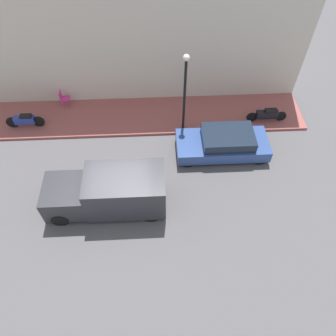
% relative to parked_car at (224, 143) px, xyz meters
% --- Properties ---
extents(ground_plane, '(60.00, 60.00, 0.00)m').
position_rel_parked_car_xyz_m(ground_plane, '(-2.72, 4.66, -0.58)').
color(ground_plane, '#514F51').
extents(sidewalk, '(2.74, 18.23, 0.12)m').
position_rel_parked_car_xyz_m(sidewalk, '(2.60, 4.66, -0.52)').
color(sidewalk, '#934C47').
rests_on(sidewalk, ground_plane).
extents(building_facade, '(0.30, 18.23, 7.25)m').
position_rel_parked_car_xyz_m(building_facade, '(4.12, 4.66, 3.04)').
color(building_facade, beige).
rests_on(building_facade, ground_plane).
extents(parked_car, '(1.80, 4.19, 1.20)m').
position_rel_parked_car_xyz_m(parked_car, '(0.00, 0.00, 0.00)').
color(parked_car, '#2D4784').
rests_on(parked_car, ground_plane).
extents(delivery_van, '(1.81, 4.74, 1.86)m').
position_rel_parked_car_xyz_m(delivery_van, '(-2.71, 5.07, 0.36)').
color(delivery_van, '#2D2D33').
rests_on(delivery_van, ground_plane).
extents(motorcycle_black, '(0.30, 2.00, 0.72)m').
position_rel_parked_car_xyz_m(motorcycle_black, '(1.88, -2.50, -0.07)').
color(motorcycle_black, black).
rests_on(motorcycle_black, sidewalk).
extents(motorcycle_blue, '(0.30, 1.85, 0.73)m').
position_rel_parked_car_xyz_m(motorcycle_blue, '(2.06, 9.48, -0.06)').
color(motorcycle_blue, navy).
rests_on(motorcycle_blue, sidewalk).
extents(streetlamp, '(0.29, 0.29, 4.06)m').
position_rel_parked_car_xyz_m(streetlamp, '(1.59, 1.73, 2.07)').
color(streetlamp, black).
rests_on(streetlamp, sidewalk).
extents(cafe_chair, '(0.40, 0.40, 0.88)m').
position_rel_parked_car_xyz_m(cafe_chair, '(3.58, 7.81, 0.04)').
color(cafe_chair, '#D8338C').
rests_on(cafe_chair, sidewalk).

